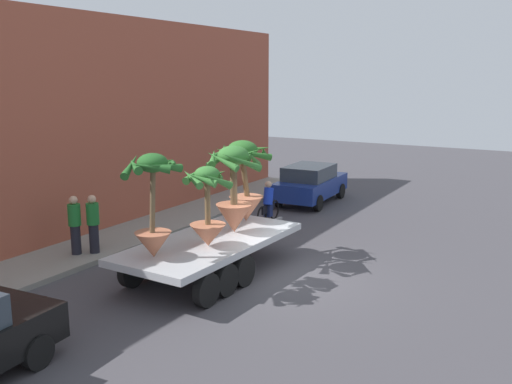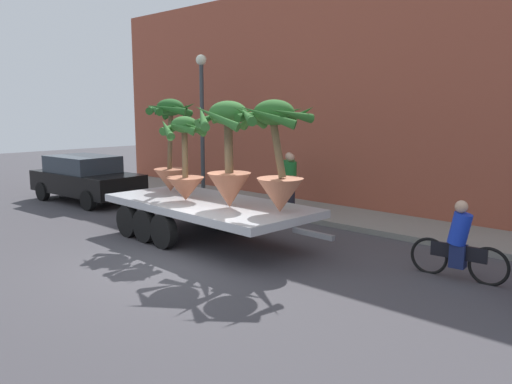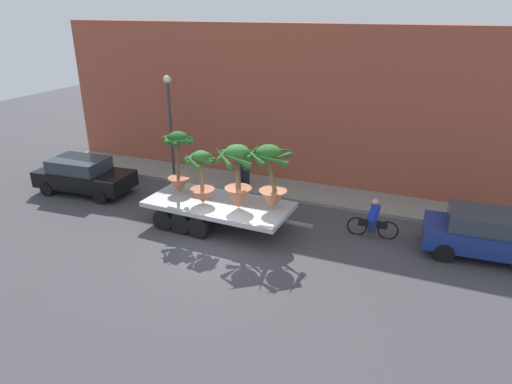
{
  "view_description": "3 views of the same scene",
  "coord_description": "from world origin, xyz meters",
  "px_view_note": "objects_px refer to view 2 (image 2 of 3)",
  "views": [
    {
      "loc": [
        -12.61,
        -6.41,
        5.2
      ],
      "look_at": [
        1.66,
        1.9,
        1.78
      ],
      "focal_mm": 39.66,
      "sensor_mm": 36.0,
      "label": 1
    },
    {
      "loc": [
        8.21,
        -6.29,
        3.2
      ],
      "look_at": [
        0.02,
        2.48,
        1.23
      ],
      "focal_mm": 35.8,
      "sensor_mm": 36.0,
      "label": 2
    },
    {
      "loc": [
        6.4,
        -12.04,
        7.81
      ],
      "look_at": [
        0.53,
        2.01,
        1.54
      ],
      "focal_mm": 31.71,
      "sensor_mm": 36.0,
      "label": 3
    }
  ],
  "objects_px": {
    "pedestrian_near_gate": "(289,179)",
    "cyclist": "(459,244)",
    "potted_palm_extra": "(170,144)",
    "pedestrian_far_left": "(291,181)",
    "potted_palm_front": "(277,156)",
    "flatbed_trailer": "(202,209)",
    "trailing_car": "(86,178)",
    "street_lamp": "(202,107)",
    "potted_palm_middle": "(185,161)",
    "potted_palm_rear": "(229,155)"
  },
  "relations": [
    {
      "from": "potted_palm_front",
      "to": "potted_palm_rear",
      "type": "bearing_deg",
      "value": -163.02
    },
    {
      "from": "flatbed_trailer",
      "to": "potted_palm_rear",
      "type": "relative_size",
      "value": 2.73
    },
    {
      "from": "potted_palm_front",
      "to": "street_lamp",
      "type": "height_order",
      "value": "street_lamp"
    },
    {
      "from": "flatbed_trailer",
      "to": "potted_palm_extra",
      "type": "height_order",
      "value": "potted_palm_extra"
    },
    {
      "from": "pedestrian_near_gate",
      "to": "potted_palm_middle",
      "type": "bearing_deg",
      "value": -85.66
    },
    {
      "from": "flatbed_trailer",
      "to": "trailing_car",
      "type": "height_order",
      "value": "trailing_car"
    },
    {
      "from": "potted_palm_middle",
      "to": "pedestrian_far_left",
      "type": "height_order",
      "value": "potted_palm_middle"
    },
    {
      "from": "trailing_car",
      "to": "pedestrian_far_left",
      "type": "xyz_separation_m",
      "value": [
        6.62,
        3.06,
        0.21
      ]
    },
    {
      "from": "pedestrian_near_gate",
      "to": "street_lamp",
      "type": "distance_m",
      "value": 4.06
    },
    {
      "from": "potted_palm_middle",
      "to": "street_lamp",
      "type": "height_order",
      "value": "street_lamp"
    },
    {
      "from": "potted_palm_front",
      "to": "trailing_car",
      "type": "distance_m",
      "value": 9.25
    },
    {
      "from": "potted_palm_rear",
      "to": "cyclist",
      "type": "distance_m",
      "value": 5.12
    },
    {
      "from": "potted_palm_extra",
      "to": "street_lamp",
      "type": "distance_m",
      "value": 4.09
    },
    {
      "from": "potted_palm_middle",
      "to": "flatbed_trailer",
      "type": "bearing_deg",
      "value": 44.98
    },
    {
      "from": "potted_palm_rear",
      "to": "street_lamp",
      "type": "xyz_separation_m",
      "value": [
        -5.11,
        3.68,
        1.07
      ]
    },
    {
      "from": "potted_palm_middle",
      "to": "cyclist",
      "type": "bearing_deg",
      "value": 14.92
    },
    {
      "from": "flatbed_trailer",
      "to": "pedestrian_near_gate",
      "type": "distance_m",
      "value": 4.16
    },
    {
      "from": "street_lamp",
      "to": "potted_palm_front",
      "type": "bearing_deg",
      "value": -28.11
    },
    {
      "from": "potted_palm_extra",
      "to": "cyclist",
      "type": "distance_m",
      "value": 7.65
    },
    {
      "from": "flatbed_trailer",
      "to": "pedestrian_near_gate",
      "type": "relative_size",
      "value": 3.8
    },
    {
      "from": "pedestrian_near_gate",
      "to": "flatbed_trailer",
      "type": "bearing_deg",
      "value": -81.51
    },
    {
      "from": "potted_palm_extra",
      "to": "potted_palm_front",
      "type": "bearing_deg",
      "value": -2.08
    },
    {
      "from": "potted_palm_extra",
      "to": "trailing_car",
      "type": "relative_size",
      "value": 0.56
    },
    {
      "from": "potted_palm_front",
      "to": "potted_palm_extra",
      "type": "bearing_deg",
      "value": 177.92
    },
    {
      "from": "potted_palm_front",
      "to": "potted_palm_middle",
      "type": "bearing_deg",
      "value": -169.71
    },
    {
      "from": "cyclist",
      "to": "pedestrian_far_left",
      "type": "height_order",
      "value": "pedestrian_far_left"
    },
    {
      "from": "potted_palm_rear",
      "to": "potted_palm_extra",
      "type": "xyz_separation_m",
      "value": [
        -2.75,
        0.49,
        0.1
      ]
    },
    {
      "from": "pedestrian_near_gate",
      "to": "pedestrian_far_left",
      "type": "distance_m",
      "value": 0.5
    },
    {
      "from": "potted_palm_rear",
      "to": "cyclist",
      "type": "height_order",
      "value": "potted_palm_rear"
    },
    {
      "from": "potted_palm_front",
      "to": "pedestrian_near_gate",
      "type": "distance_m",
      "value": 4.99
    },
    {
      "from": "potted_palm_rear",
      "to": "street_lamp",
      "type": "bearing_deg",
      "value": 144.26
    },
    {
      "from": "flatbed_trailer",
      "to": "street_lamp",
      "type": "relative_size",
      "value": 1.35
    },
    {
      "from": "potted_palm_rear",
      "to": "pedestrian_far_left",
      "type": "distance_m",
      "value": 4.3
    },
    {
      "from": "flatbed_trailer",
      "to": "potted_palm_extra",
      "type": "xyz_separation_m",
      "value": [
        -1.62,
        0.32,
        1.5
      ]
    },
    {
      "from": "potted_palm_middle",
      "to": "potted_palm_extra",
      "type": "xyz_separation_m",
      "value": [
        -1.34,
        0.6,
        0.33
      ]
    },
    {
      "from": "potted_palm_middle",
      "to": "trailing_car",
      "type": "relative_size",
      "value": 0.46
    },
    {
      "from": "potted_palm_extra",
      "to": "pedestrian_far_left",
      "type": "relative_size",
      "value": 1.44
    },
    {
      "from": "potted_palm_middle",
      "to": "pedestrian_near_gate",
      "type": "relative_size",
      "value": 1.19
    },
    {
      "from": "potted_palm_front",
      "to": "pedestrian_near_gate",
      "type": "xyz_separation_m",
      "value": [
        -2.87,
        3.92,
        -1.15
      ]
    },
    {
      "from": "potted_palm_rear",
      "to": "pedestrian_far_left",
      "type": "relative_size",
      "value": 1.4
    },
    {
      "from": "street_lamp",
      "to": "trailing_car",
      "type": "bearing_deg",
      "value": -135.69
    },
    {
      "from": "potted_palm_front",
      "to": "street_lamp",
      "type": "relative_size",
      "value": 0.5
    },
    {
      "from": "pedestrian_near_gate",
      "to": "cyclist",
      "type": "bearing_deg",
      "value": -23.33
    },
    {
      "from": "flatbed_trailer",
      "to": "pedestrian_near_gate",
      "type": "xyz_separation_m",
      "value": [
        -0.61,
        4.1,
        0.28
      ]
    },
    {
      "from": "trailing_car",
      "to": "street_lamp",
      "type": "height_order",
      "value": "street_lamp"
    },
    {
      "from": "potted_palm_middle",
      "to": "trailing_car",
      "type": "distance_m",
      "value": 6.76
    },
    {
      "from": "potted_palm_rear",
      "to": "pedestrian_far_left",
      "type": "bearing_deg",
      "value": 109.52
    },
    {
      "from": "potted_palm_front",
      "to": "cyclist",
      "type": "bearing_deg",
      "value": 18.14
    },
    {
      "from": "potted_palm_rear",
      "to": "potted_palm_front",
      "type": "xyz_separation_m",
      "value": [
        1.13,
        0.34,
        0.03
      ]
    },
    {
      "from": "flatbed_trailer",
      "to": "trailing_car",
      "type": "distance_m",
      "value": 6.91
    }
  ]
}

